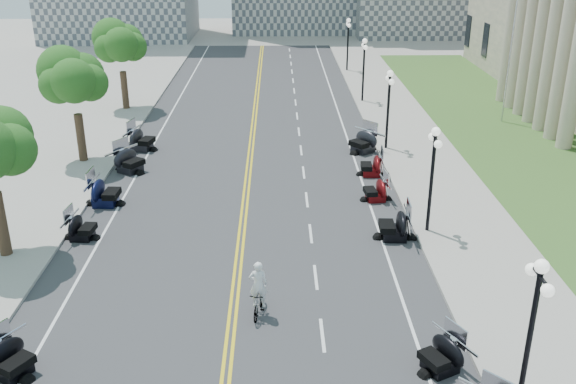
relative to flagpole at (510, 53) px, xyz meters
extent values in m
plane|color=gray|center=(-18.00, -22.00, -5.00)|extent=(160.00, 160.00, 0.00)
cube|color=#333335|center=(-18.00, -12.00, -5.00)|extent=(16.00, 90.00, 0.01)
cube|color=yellow|center=(-18.12, -12.00, -4.99)|extent=(0.12, 90.00, 0.00)
cube|color=yellow|center=(-17.88, -12.00, -4.99)|extent=(0.12, 90.00, 0.00)
cube|color=white|center=(-11.60, -12.00, -4.99)|extent=(0.12, 90.00, 0.00)
cube|color=white|center=(-24.40, -12.00, -4.99)|extent=(0.12, 90.00, 0.00)
cube|color=white|center=(-14.80, -26.00, -4.99)|extent=(0.12, 2.00, 0.00)
cube|color=white|center=(-14.80, -22.00, -4.99)|extent=(0.12, 2.00, 0.00)
cube|color=white|center=(-14.80, -18.00, -4.99)|extent=(0.12, 2.00, 0.00)
cube|color=white|center=(-14.80, -14.00, -4.99)|extent=(0.12, 2.00, 0.00)
cube|color=white|center=(-14.80, -10.00, -4.99)|extent=(0.12, 2.00, 0.00)
cube|color=white|center=(-14.80, -6.00, -4.99)|extent=(0.12, 2.00, 0.00)
cube|color=white|center=(-14.80, -2.00, -4.99)|extent=(0.12, 2.00, 0.00)
cube|color=white|center=(-14.80, 2.00, -4.99)|extent=(0.12, 2.00, 0.00)
cube|color=white|center=(-14.80, 6.00, -4.99)|extent=(0.12, 2.00, 0.00)
cube|color=white|center=(-14.80, 10.00, -4.99)|extent=(0.12, 2.00, 0.00)
cube|color=white|center=(-14.80, 14.00, -4.99)|extent=(0.12, 2.00, 0.00)
cube|color=white|center=(-14.80, 18.00, -4.99)|extent=(0.12, 2.00, 0.00)
cube|color=white|center=(-14.80, 22.00, -4.99)|extent=(0.12, 2.00, 0.00)
cube|color=white|center=(-14.80, 26.00, -4.99)|extent=(0.12, 2.00, 0.00)
cube|color=white|center=(-14.80, 30.00, -4.99)|extent=(0.12, 2.00, 0.00)
cube|color=#9E9991|center=(-7.50, -12.00, -4.92)|extent=(5.00, 90.00, 0.15)
cube|color=#9E9991|center=(-28.50, -12.00, -4.92)|extent=(5.00, 90.00, 0.15)
cube|color=#356023|center=(-0.50, -4.00, -4.95)|extent=(9.00, 60.00, 0.10)
imported|color=#A51414|center=(-17.04, -24.65, -4.48)|extent=(0.78, 1.78, 1.03)
imported|color=silver|center=(-17.04, -24.65, -3.05)|extent=(0.67, 0.44, 1.83)
camera|label=1|loc=(-16.34, -44.67, 8.14)|focal=40.00mm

